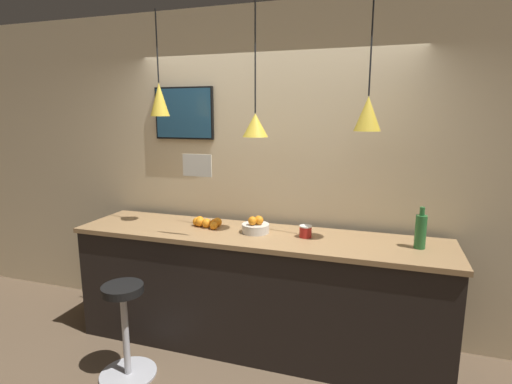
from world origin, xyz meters
name	(u,v)px	position (x,y,z in m)	size (l,w,h in m)	color
back_wall	(272,173)	(0.00, 1.08, 1.45)	(8.00, 0.06, 2.90)	beige
service_counter	(256,290)	(0.00, 0.62, 0.50)	(3.10, 0.69, 1.01)	black
bar_stool	(125,324)	(-0.81, -0.08, 0.43)	(0.43, 0.43, 0.74)	#B7B7BC
fruit_bowl	(256,226)	(-0.01, 0.65, 1.06)	(0.23, 0.23, 0.15)	beige
orange_pile	(206,222)	(-0.48, 0.68, 1.04)	(0.26, 0.17, 0.08)	orange
juice_bottle	(421,231)	(1.25, 0.65, 1.14)	(0.08, 0.08, 0.31)	#286B33
spread_jar	(306,231)	(0.41, 0.65, 1.05)	(0.10, 0.10, 0.10)	red
pendant_lamp_left	(159,99)	(-0.84, 0.60, 2.10)	(0.16, 0.16, 0.85)	black
pendant_lamp_middle	(255,124)	(0.00, 0.60, 1.90)	(0.20, 0.20, 1.00)	black
pendant_lamp_right	(368,113)	(0.84, 0.60, 1.98)	(0.19, 0.19, 0.95)	black
mounted_tv	(184,113)	(-0.84, 1.02, 1.98)	(0.59, 0.04, 0.48)	black
hanging_menu_board	(197,165)	(-0.39, 0.36, 1.59)	(0.24, 0.01, 0.17)	silver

